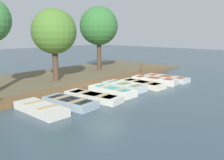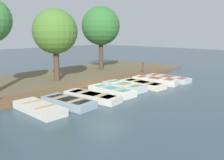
# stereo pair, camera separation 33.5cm
# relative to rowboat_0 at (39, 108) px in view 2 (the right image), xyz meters

# --- Properties ---
(ground_plane) EXTENTS (80.00, 80.00, 0.00)m
(ground_plane) POSITION_rel_rowboat_0_xyz_m (-0.91, 5.14, -0.18)
(ground_plane) COLOR #384C56
(shore_bank) EXTENTS (8.00, 24.00, 0.15)m
(shore_bank) POSITION_rel_rowboat_0_xyz_m (-5.91, 5.14, -0.10)
(shore_bank) COLOR brown
(shore_bank) RESTS_ON ground_plane
(dock_walkway) EXTENTS (1.33, 18.58, 0.22)m
(dock_walkway) POSITION_rel_rowboat_0_xyz_m (-2.23, 5.14, -0.07)
(dock_walkway) COLOR brown
(dock_walkway) RESTS_ON ground_plane
(rowboat_0) EXTENTS (2.89, 1.13, 0.36)m
(rowboat_0) POSITION_rel_rowboat_0_xyz_m (0.00, 0.00, 0.00)
(rowboat_0) COLOR beige
(rowboat_0) RESTS_ON ground_plane
(rowboat_1) EXTENTS (2.86, 1.37, 0.37)m
(rowboat_1) POSITION_rel_rowboat_0_xyz_m (0.20, 1.47, 0.00)
(rowboat_1) COLOR #8C9EA8
(rowboat_1) RESTS_ON ground_plane
(rowboat_2) EXTENTS (3.34, 1.35, 0.35)m
(rowboat_2) POSITION_rel_rowboat_0_xyz_m (0.26, 2.97, -0.01)
(rowboat_2) COLOR beige
(rowboat_2) RESTS_ON ground_plane
(rowboat_3) EXTENTS (2.91, 1.07, 0.39)m
(rowboat_3) POSITION_rel_rowboat_0_xyz_m (0.22, 4.55, 0.01)
(rowboat_3) COLOR silver
(rowboat_3) RESTS_ON ground_plane
(rowboat_4) EXTENTS (2.85, 1.29, 0.41)m
(rowboat_4) POSITION_rel_rowboat_0_xyz_m (0.02, 5.91, 0.02)
(rowboat_4) COLOR #B2BCC1
(rowboat_4) RESTS_ON ground_plane
(rowboat_5) EXTENTS (3.12, 1.18, 0.34)m
(rowboat_5) POSITION_rel_rowboat_0_xyz_m (0.36, 7.37, -0.01)
(rowboat_5) COLOR beige
(rowboat_5) RESTS_ON ground_plane
(rowboat_6) EXTENTS (3.22, 1.55, 0.42)m
(rowboat_6) POSITION_rel_rowboat_0_xyz_m (0.41, 8.82, 0.03)
(rowboat_6) COLOR beige
(rowboat_6) RESTS_ON ground_plane
(rowboat_7) EXTENTS (3.27, 1.13, 0.34)m
(rowboat_7) POSITION_rel_rowboat_0_xyz_m (0.54, 10.26, -0.01)
(rowboat_7) COLOR #B2BCC1
(rowboat_7) RESTS_ON ground_plane
(mooring_post_far) EXTENTS (0.13, 0.13, 1.09)m
(mooring_post_far) POSITION_rel_rowboat_0_xyz_m (-2.16, 10.97, 0.37)
(mooring_post_far) COLOR brown
(mooring_post_far) RESTS_ON ground_plane
(park_tree_left) EXTENTS (3.05, 3.05, 5.06)m
(park_tree_left) POSITION_rel_rowboat_0_xyz_m (-4.87, 4.44, 3.33)
(park_tree_left) COLOR #4C3828
(park_tree_left) RESTS_ON ground_plane
(park_tree_center) EXTENTS (3.34, 3.34, 5.69)m
(park_tree_center) POSITION_rel_rowboat_0_xyz_m (-6.17, 10.13, 3.81)
(park_tree_center) COLOR #4C3828
(park_tree_center) RESTS_ON ground_plane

